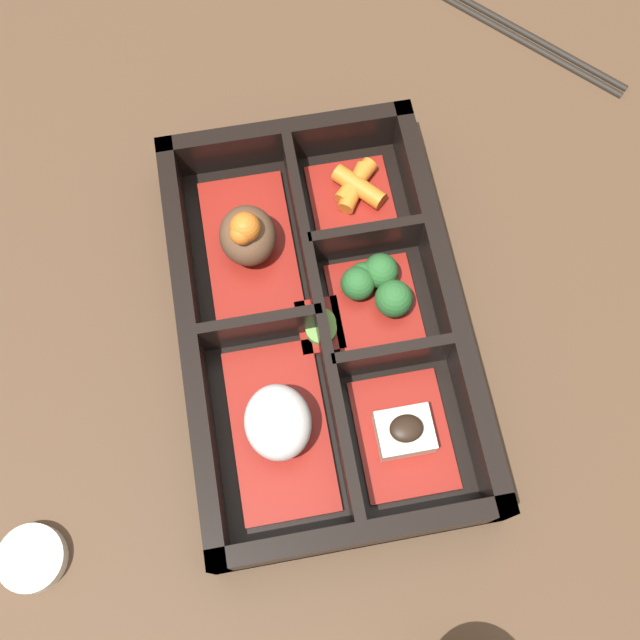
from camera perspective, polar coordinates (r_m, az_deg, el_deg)
The scene contains 11 objects.
ground_plane at distance 0.59m, azimuth 0.00°, elevation -0.85°, with size 3.00×3.00×0.00m, color #4C3523.
bento_base at distance 0.58m, azimuth 0.00°, elevation -0.68°, with size 0.33×0.21×0.01m.
bento_rim at distance 0.57m, azimuth 0.17°, elevation 0.09°, with size 0.33×0.21×0.05m.
bowl_rice at distance 0.54m, azimuth -3.18°, elevation -7.95°, with size 0.13×0.07×0.05m.
bowl_stew at distance 0.59m, azimuth -5.50°, elevation 6.18°, with size 0.13×0.07×0.06m.
bowl_tofu at distance 0.55m, azimuth 6.40°, elevation -8.59°, with size 0.09×0.07×0.03m.
bowl_greens at distance 0.58m, azimuth 4.30°, elevation 2.34°, with size 0.08×0.07×0.03m.
bowl_carrots at distance 0.62m, azimuth 2.61°, elevation 9.70°, with size 0.07×0.07×0.02m.
bowl_pickles at distance 0.57m, azimuth 0.20°, elevation -0.32°, with size 0.04×0.03×0.01m.
chopsticks at distance 0.76m, azimuth 15.44°, elevation 20.15°, with size 0.16×0.15×0.01m.
sauce_dish at distance 0.58m, azimuth -21.09°, elevation -16.58°, with size 0.05×0.05×0.01m.
Camera 1 is at (-0.19, 0.03, 0.55)m, focal length 42.00 mm.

